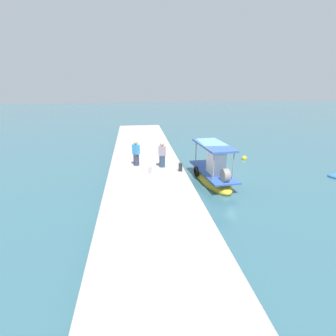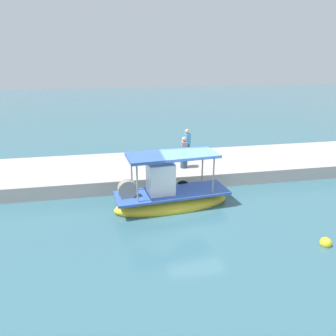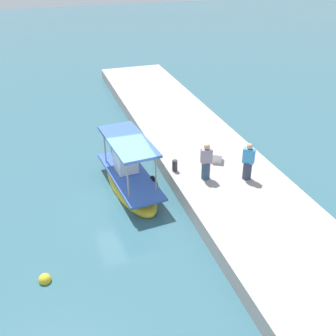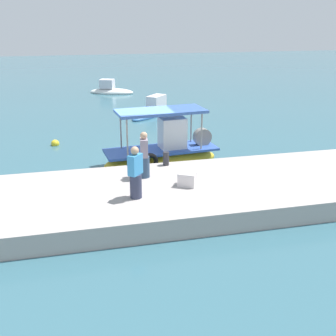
# 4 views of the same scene
# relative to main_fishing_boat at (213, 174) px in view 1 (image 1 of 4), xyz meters

# --- Properties ---
(ground_plane) EXTENTS (120.00, 120.00, 0.00)m
(ground_plane) POSITION_rel_main_fishing_boat_xyz_m (-0.92, 0.52, -0.50)
(ground_plane) COLOR #35616E
(dock_quay) EXTENTS (36.00, 4.90, 0.70)m
(dock_quay) POSITION_rel_main_fishing_boat_xyz_m (-0.92, -4.21, -0.15)
(dock_quay) COLOR #ABA29C
(dock_quay) RESTS_ON ground_plane
(main_fishing_boat) EXTENTS (5.30, 2.10, 2.82)m
(main_fishing_boat) POSITION_rel_main_fishing_boat_xyz_m (0.00, 0.00, 0.00)
(main_fishing_boat) COLOR gold
(main_fishing_boat) RESTS_ON ground_plane
(fisherman_near_bollard) EXTENTS (0.42, 0.51, 1.70)m
(fisherman_near_bollard) POSITION_rel_main_fishing_boat_xyz_m (-1.39, -3.14, 0.97)
(fisherman_near_bollard) COLOR #2E4560
(fisherman_near_bollard) RESTS_ON dock_quay
(fisherman_by_crate) EXTENTS (0.54, 0.54, 1.72)m
(fisherman_by_crate) POSITION_rel_main_fishing_boat_xyz_m (-1.97, -4.86, 0.98)
(fisherman_by_crate) COLOR #323750
(fisherman_by_crate) RESTS_ON dock_quay
(mooring_bollard) EXTENTS (0.24, 0.24, 0.53)m
(mooring_bollard) POSITION_rel_main_fishing_boat_xyz_m (-0.34, -2.06, 0.47)
(mooring_bollard) COLOR #2D2D33
(mooring_bollard) RESTS_ON dock_quay
(cargo_crate) EXTENTS (0.74, 0.70, 0.47)m
(cargo_crate) POSITION_rel_main_fishing_boat_xyz_m (-0.10, -4.27, 0.43)
(cargo_crate) COLOR silver
(cargo_crate) RESTS_ON dock_quay
(marker_buoy) EXTENTS (0.42, 0.42, 0.42)m
(marker_buoy) POSITION_rel_main_fishing_boat_xyz_m (-4.81, 4.05, -0.42)
(marker_buoy) COLOR yellow
(marker_buoy) RESTS_ON ground_plane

